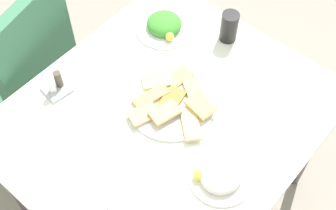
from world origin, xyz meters
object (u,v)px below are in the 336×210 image
salad_plate_greens (164,25)px  drinking_glass (101,207)px  pide_platter (172,103)px  condiment_caddy (56,85)px  soda_can (229,27)px  dining_table (166,126)px  dining_chair (23,69)px  salad_plate_rice (221,174)px

salad_plate_greens → drinking_glass: bearing=-152.8°
pide_platter → condiment_caddy: size_ratio=3.25×
salad_plate_greens → condiment_caddy: 0.48m
soda_can → salad_plate_greens: bearing=119.4°
salad_plate_greens → drinking_glass: (-0.69, -0.35, 0.03)m
pide_platter → soda_can: size_ratio=2.71×
dining_table → drinking_glass: 0.42m
pide_platter → drinking_glass: (-0.43, -0.10, 0.03)m
dining_table → condiment_caddy: size_ratio=10.35×
dining_table → dining_chair: size_ratio=1.14×
salad_plate_rice → dining_table: bearing=76.4°
condiment_caddy → drinking_glass: bearing=-116.1°
dining_chair → salad_plate_rice: bearing=-86.7°
dining_chair → soda_can: (0.54, -0.63, 0.25)m
drinking_glass → condiment_caddy: bearing=63.9°
salad_plate_rice → pide_platter: bearing=69.5°
dining_chair → pide_platter: size_ratio=2.78×
dining_chair → pide_platter: 0.72m
salad_plate_greens → condiment_caddy: (-0.47, 0.09, 0.01)m
dining_table → drinking_glass: size_ratio=11.55×
dining_chair → pide_platter: (0.16, -0.67, 0.20)m
pide_platter → salad_plate_rice: (-0.11, -0.29, 0.01)m
salad_plate_greens → salad_plate_rice: salad_plate_greens is taller
drinking_glass → dining_table: bearing=12.9°
salad_plate_greens → dining_chair: bearing=135.3°
salad_plate_rice → soda_can: 0.59m
dining_table → soda_can: size_ratio=8.62×
salad_plate_greens → drinking_glass: drinking_glass is taller
dining_chair → drinking_glass: bearing=-109.2°
salad_plate_greens → salad_plate_rice: 0.66m
dining_chair → salad_plate_rice: 0.99m
pide_platter → salad_plate_rice: salad_plate_rice is taller
pide_platter → drinking_glass: bearing=-167.1°
dining_table → pide_platter: (0.04, 0.01, 0.09)m
salad_plate_greens → soda_can: soda_can is taller
salad_plate_rice → soda_can: soda_can is taller
dining_table → condiment_caddy: bearing=115.8°
pide_platter → condiment_caddy: condiment_caddy is taller
drinking_glass → condiment_caddy: drinking_glass is taller
dining_table → salad_plate_greens: salad_plate_greens is taller
salad_plate_rice → soda_can: bearing=34.3°
condiment_caddy → dining_table: bearing=-64.2°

